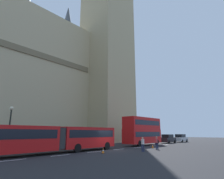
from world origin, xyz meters
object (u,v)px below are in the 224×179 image
articulated_bus (57,137)px  pedestrian_by_kerb (157,143)px  sedan_lead (168,139)px  street_lamp (10,125)px  sedan_trailing (181,138)px  traffic_cone_middle (143,147)px  pedestrian_near_cones (143,144)px  traffic_cone_west (103,151)px  traffic_cone_east (153,146)px  double_decker_bus (143,130)px

articulated_bus → pedestrian_by_kerb: 13.27m
sedan_lead → street_lamp: street_lamp is taller
sedan_trailing → traffic_cone_middle: sedan_trailing is taller
street_lamp → pedestrian_by_kerb: bearing=-34.2°
pedestrian_near_cones → traffic_cone_west: bearing=155.0°
pedestrian_by_kerb → pedestrian_near_cones: bearing=-177.3°
traffic_cone_west → traffic_cone_east: 10.11m
traffic_cone_west → street_lamp: (-6.92, 8.46, 2.77)m
double_decker_bus → street_lamp: (-21.17, 4.50, 0.35)m
sedan_lead → traffic_cone_middle: size_ratio=7.59×
pedestrian_by_kerb → sedan_lead: bearing=20.6°
double_decker_bus → street_lamp: size_ratio=1.71×
traffic_cone_east → pedestrian_by_kerb: pedestrian_by_kerb is taller
sedan_lead → pedestrian_by_kerb: bearing=-159.4°
articulated_bus → sedan_lead: bearing=0.1°
pedestrian_near_cones → sedan_trailing: bearing=12.7°
double_decker_bus → pedestrian_near_cones: bearing=-147.4°
street_lamp → sedan_trailing: bearing=-7.3°
double_decker_bus → traffic_cone_middle: bearing=-147.3°
street_lamp → pedestrian_near_cones: size_ratio=3.12×
sedan_lead → traffic_cone_west: bearing=-170.7°
articulated_bus → pedestrian_near_cones: size_ratio=9.93×
sedan_lead → pedestrian_near_cones: (-19.78, -6.19, -0.00)m
sedan_trailing → traffic_cone_east: sedan_trailing is taller
articulated_bus → traffic_cone_east: bearing=-17.7°
sedan_lead → street_lamp: (-31.35, 4.44, 2.14)m
sedan_trailing → traffic_cone_middle: (-23.21, -4.13, -0.63)m
traffic_cone_middle → pedestrian_near_cones: pedestrian_near_cones is taller
street_lamp → pedestrian_near_cones: 15.86m
traffic_cone_west → double_decker_bus: bearing=15.5°
pedestrian_by_kerb → street_lamp: bearing=145.8°
sedan_lead → traffic_cone_east: 15.00m
street_lamp → double_decker_bus: bearing=-12.0°
sedan_trailing → street_lamp: street_lamp is taller
pedestrian_near_cones → double_decker_bus: bearing=32.6°
traffic_cone_east → pedestrian_near_cones: 5.77m
sedan_trailing → street_lamp: size_ratio=0.83×
traffic_cone_west → traffic_cone_middle: 7.41m
articulated_bus → sedan_lead: articulated_bus is taller
pedestrian_near_cones → pedestrian_by_kerb: size_ratio=1.00×
traffic_cone_west → pedestrian_near_cones: (4.66, -2.17, 0.63)m
traffic_cone_east → pedestrian_near_cones: size_ratio=0.34×
articulated_bus → traffic_cone_middle: bearing=-22.2°
traffic_cone_middle → sedan_lead: bearing=14.7°
articulated_bus → traffic_cone_west: articulated_bus is taller
pedestrian_near_cones → sedan_lead: bearing=17.4°
double_decker_bus → sedan_trailing: double_decker_bus is taller
traffic_cone_west → street_lamp: 11.27m
sedan_trailing → pedestrian_by_kerb: 22.87m
street_lamp → pedestrian_near_cones: street_lamp is taller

